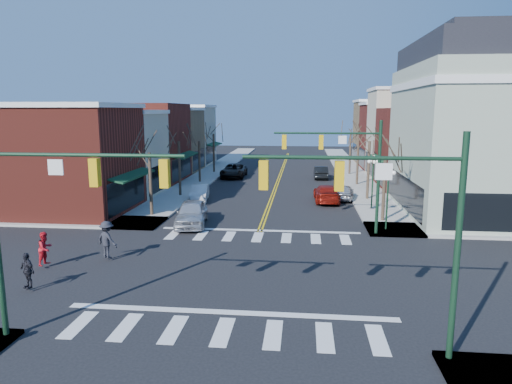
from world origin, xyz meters
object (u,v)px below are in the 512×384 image
(lamppost_corner, at_px, (388,186))
(pedestrian_dark_b, at_px, (107,240))
(car_right_near, at_px, (327,193))
(pedestrian_dark_a, at_px, (27,270))
(pedestrian_red_b, at_px, (45,248))
(car_left_mid, at_px, (199,193))
(car_right_mid, at_px, (344,192))
(car_left_far, at_px, (234,171))
(lamppost_midblock, at_px, (373,173))
(victorian_corner, at_px, (491,126))
(car_right_far, at_px, (321,172))
(car_left_near, at_px, (192,213))

(lamppost_corner, xyz_separation_m, pedestrian_dark_b, (-15.58, -7.55, -1.83))
(lamppost_corner, height_order, car_right_near, lamppost_corner)
(pedestrian_dark_a, bearing_deg, pedestrian_red_b, 134.57)
(car_left_mid, height_order, car_right_mid, car_left_mid)
(car_left_far, xyz_separation_m, car_right_near, (10.13, -13.58, -0.06))
(lamppost_corner, height_order, lamppost_midblock, same)
(victorian_corner, xyz_separation_m, car_right_near, (-11.70, 3.36, -5.92))
(pedestrian_red_b, bearing_deg, car_right_far, -13.29)
(car_left_mid, height_order, car_right_far, car_right_far)
(car_right_far, height_order, pedestrian_dark_b, pedestrian_dark_b)
(car_left_near, relative_size, pedestrian_dark_b, 2.53)
(car_left_far, xyz_separation_m, car_right_far, (10.13, 0.17, -0.08))
(car_right_near, xyz_separation_m, pedestrian_dark_a, (-13.89, -21.25, 0.21))
(car_right_near, relative_size, car_right_mid, 1.28)
(car_right_near, height_order, car_right_mid, car_right_near)
(lamppost_midblock, xyz_separation_m, car_right_near, (-3.40, 2.86, -2.22))
(pedestrian_dark_a, bearing_deg, car_right_near, 84.36)
(victorian_corner, height_order, pedestrian_red_b, victorian_corner)
(pedestrian_dark_a, bearing_deg, lamppost_corner, 62.05)
(lamppost_midblock, bearing_deg, car_right_mid, 114.12)
(car_right_near, relative_size, pedestrian_dark_b, 2.58)
(car_right_far, bearing_deg, pedestrian_dark_a, 67.46)
(car_right_near, relative_size, pedestrian_dark_a, 3.20)
(lamppost_midblock, relative_size, pedestrian_red_b, 2.55)
(pedestrian_dark_a, distance_m, pedestrian_dark_b, 4.67)
(car_left_far, height_order, pedestrian_dark_b, pedestrian_dark_b)
(car_right_near, bearing_deg, pedestrian_dark_a, 55.27)
(car_right_mid, bearing_deg, pedestrian_red_b, 57.65)
(victorian_corner, distance_m, car_left_mid, 23.66)
(car_left_mid, xyz_separation_m, pedestrian_dark_b, (-1.16, -16.34, 0.46))
(car_right_near, relative_size, pedestrian_red_b, 3.00)
(car_left_far, xyz_separation_m, pedestrian_dark_b, (-2.05, -30.49, 0.34))
(car_right_far, bearing_deg, lamppost_corner, 97.48)
(victorian_corner, bearing_deg, car_left_far, 142.20)
(car_right_far, xyz_separation_m, pedestrian_dark_a, (-13.89, -34.99, 0.23))
(car_left_near, relative_size, car_right_mid, 1.26)
(car_right_mid, height_order, pedestrian_dark_b, pedestrian_dark_b)
(victorian_corner, bearing_deg, car_right_near, 163.98)
(lamppost_midblock, relative_size, car_left_near, 0.87)
(lamppost_corner, xyz_separation_m, pedestrian_red_b, (-18.20, -8.93, -1.96))
(lamppost_corner, relative_size, pedestrian_red_b, 2.55)
(car_right_near, bearing_deg, car_left_near, 42.08)
(lamppost_midblock, height_order, pedestrian_dark_a, lamppost_midblock)
(pedestrian_dark_b, bearing_deg, lamppost_corner, -128.90)
(lamppost_midblock, height_order, car_right_far, lamppost_midblock)
(car_right_near, xyz_separation_m, pedestrian_red_b, (-14.80, -18.29, 0.26))
(victorian_corner, relative_size, car_left_mid, 3.46)
(pedestrian_dark_a, bearing_deg, car_left_near, 98.00)
(car_right_mid, height_order, pedestrian_dark_a, pedestrian_dark_a)
(lamppost_corner, bearing_deg, lamppost_midblock, 90.00)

